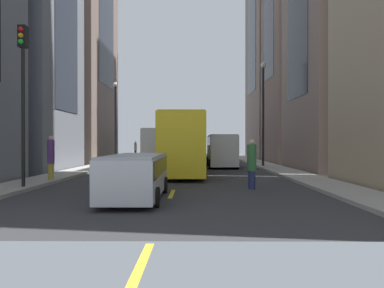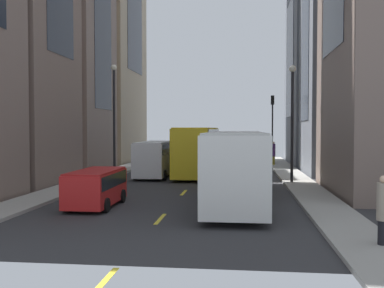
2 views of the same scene
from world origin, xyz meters
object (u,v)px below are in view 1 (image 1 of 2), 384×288
Objects in this scene: pedestrian_crossing_near at (135,148)px; pedestrian_waiting_curb at (51,156)px; city_bus_white at (161,142)px; delivery_van_white at (221,148)px; traffic_light_near_corner at (23,76)px; streetcar_yellow at (185,140)px; pedestrian_walking_far at (252,163)px; car_silver_1 at (136,173)px; car_red_0 at (215,151)px.

pedestrian_waiting_curb is at bearing 47.81° from pedestrian_crossing_near.
city_bus_white reaches higher than delivery_van_white.
delivery_van_white is at bearing -148.08° from pedestrian_waiting_curb.
traffic_light_near_corner is at bearing -126.19° from delivery_van_white.
pedestrian_crossing_near is (-7.42, 21.45, -0.92)m from streetcar_yellow.
car_silver_1 is at bearing -66.70° from pedestrian_walking_far.
streetcar_yellow is 4.57m from delivery_van_white.
pedestrian_crossing_near is (-10.56, 5.82, 0.23)m from car_red_0.
streetcar_yellow is 3.08× the size of car_silver_1.
streetcar_yellow is 2.33× the size of delivery_van_white.
car_silver_1 is (-1.38, -11.18, -1.21)m from streetcar_yellow.
pedestrian_walking_far is at bearing 29.53° from car_silver_1.
traffic_light_near_corner reaches higher than car_red_0.
pedestrian_crossing_near is at bearing 100.49° from car_silver_1.
pedestrian_waiting_curb is (-9.46, 1.95, 0.19)m from pedestrian_walking_far.
pedestrian_crossing_near is 28.17m from pedestrian_waiting_curb.
pedestrian_walking_far is 10.18m from traffic_light_near_corner.
car_red_0 is 24.27m from pedestrian_walking_far.
car_red_0 is 2.02× the size of pedestrian_crossing_near.
pedestrian_walking_far is (3.09, -8.65, -1.03)m from streetcar_yellow.
pedestrian_waiting_curb is at bearing -99.16° from city_bus_white.
city_bus_white is 24.75m from car_silver_1.
delivery_van_white is at bearing 53.81° from traffic_light_near_corner.
car_silver_1 is at bearing 122.06° from pedestrian_waiting_curb.
car_red_0 is 26.81m from traffic_light_near_corner.
traffic_light_near_corner is (-9.27, -12.67, 3.18)m from delivery_van_white.
city_bus_white is 11.63m from delivery_van_white.
pedestrian_crossing_near is at bearing 151.14° from car_red_0.
car_silver_1 is (1.73, -24.67, -1.10)m from city_bus_white.
pedestrian_waiting_curb reaches higher than car_silver_1.
delivery_van_white is 2.96× the size of pedestrian_crossing_near.
traffic_light_near_corner is (-6.41, -9.15, 2.57)m from streetcar_yellow.
car_silver_1 is at bearing -85.98° from city_bus_white.
pedestrian_walking_far is 9.66m from pedestrian_waiting_curb.
traffic_light_near_corner is at bearing 72.99° from pedestrian_waiting_curb.
pedestrian_waiting_curb is at bearing 89.00° from traffic_light_near_corner.
city_bus_white is 6.01× the size of pedestrian_crossing_near.
traffic_light_near_corner reaches higher than pedestrian_crossing_near.
pedestrian_walking_far reaches higher than car_silver_1.
car_red_0 is at bearing 106.82° from pedestrian_crossing_near.
city_bus_white is 20.46m from pedestrian_waiting_curb.
car_silver_1 is at bearing -106.07° from delivery_van_white.
traffic_light_near_corner reaches higher than city_bus_white.
streetcar_yellow is at bearing -149.57° from pedestrian_waiting_curb.
car_red_0 is at bearing 80.43° from car_silver_1.
pedestrian_crossing_near is at bearing 119.82° from delivery_van_white.
pedestrian_waiting_curb reaches higher than pedestrian_crossing_near.
delivery_van_white is at bearing 174.91° from pedestrian_walking_far.
pedestrian_waiting_curb is (-4.99, 4.48, 0.38)m from car_silver_1.
city_bus_white is at bearing 81.71° from traffic_light_near_corner.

